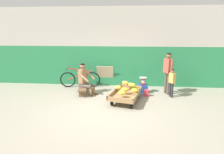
% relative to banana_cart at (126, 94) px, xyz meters
% --- Properties ---
extents(ground_plane, '(80.00, 80.00, 0.00)m').
position_rel_banana_cart_xyz_m(ground_plane, '(-0.61, -0.87, -0.24)').
color(ground_plane, gray).
extents(back_wall, '(16.00, 0.30, 3.24)m').
position_rel_banana_cart_xyz_m(back_wall, '(-0.61, 1.98, 1.38)').
color(back_wall, '#287F4C').
rests_on(back_wall, ground).
extents(banana_cart, '(1.16, 1.60, 0.36)m').
position_rel_banana_cart_xyz_m(banana_cart, '(0.00, 0.00, 0.00)').
color(banana_cart, '#99754C').
rests_on(banana_cart, ground).
extents(banana_pile, '(0.84, 1.16, 0.26)m').
position_rel_banana_cart_xyz_m(banana_pile, '(0.06, 0.08, 0.22)').
color(banana_pile, yellow).
rests_on(banana_pile, banana_cart).
extents(low_bench, '(0.45, 1.13, 0.27)m').
position_rel_banana_cart_xyz_m(low_bench, '(-1.60, 0.69, -0.04)').
color(low_bench, brown).
rests_on(low_bench, ground).
extents(vendor_seated, '(0.74, 0.62, 1.14)m').
position_rel_banana_cart_xyz_m(vendor_seated, '(-1.52, 0.66, 0.33)').
color(vendor_seated, '#9E704C').
rests_on(vendor_seated, ground).
extents(plastic_crate, '(0.36, 0.28, 0.30)m').
position_rel_banana_cart_xyz_m(plastic_crate, '(0.63, 0.97, -0.09)').
color(plastic_crate, '#234CA8').
rests_on(plastic_crate, ground).
extents(weighing_scale, '(0.30, 0.30, 0.29)m').
position_rel_banana_cart_xyz_m(weighing_scale, '(0.63, 0.97, 0.21)').
color(weighing_scale, '#28282D').
rests_on(weighing_scale, plastic_crate).
extents(bicycle_near_left, '(1.66, 0.48, 0.86)m').
position_rel_banana_cart_xyz_m(bicycle_near_left, '(-1.92, 1.46, 0.11)').
color(bicycle_near_left, black).
rests_on(bicycle_near_left, ground).
extents(sign_board, '(0.70, 0.30, 0.86)m').
position_rel_banana_cart_xyz_m(sign_board, '(-0.91, 1.81, 0.19)').
color(sign_board, '#C6B289').
rests_on(sign_board, ground).
extents(customer_adult, '(0.31, 0.46, 1.53)m').
position_rel_banana_cart_xyz_m(customer_adult, '(1.51, 0.89, 0.71)').
color(customer_adult, brown).
rests_on(customer_adult, ground).
extents(customer_child, '(0.22, 0.29, 1.01)m').
position_rel_banana_cart_xyz_m(customer_child, '(1.60, 0.54, 0.38)').
color(customer_child, '#232328').
rests_on(customer_child, ground).
extents(shopping_bag, '(0.18, 0.12, 0.24)m').
position_rel_banana_cart_xyz_m(shopping_bag, '(0.72, 0.56, -0.12)').
color(shopping_bag, '#D13D4C').
rests_on(shopping_bag, ground).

